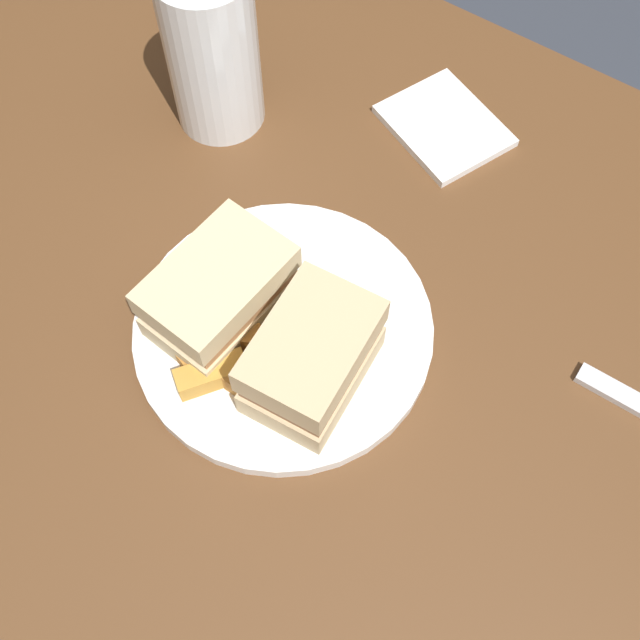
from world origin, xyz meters
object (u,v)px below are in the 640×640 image
Objects in this scene: sandwich_half_right at (312,358)px; pint_glass at (214,60)px; plate at (283,330)px; napkin at (444,126)px; sandwich_half_left at (219,292)px.

pint_glass is at bearing 142.31° from sandwich_half_right.
plate is 2.16× the size of sandwich_half_right.
sandwich_half_right is 0.72× the size of pint_glass.
pint_glass is 1.42× the size of napkin.
napkin is at bearing 90.94° from plate.
sandwich_half_left reaches higher than napkin.
plate is 0.26m from napkin.
sandwich_half_left reaches higher than plate.
plate is 0.06m from sandwich_half_right.
pint_glass is (-0.14, 0.17, 0.02)m from sandwich_half_left.
sandwich_half_right is at bearing -37.69° from pint_glass.
napkin is at bearing 29.77° from pint_glass.
sandwich_half_left is at bearing -98.76° from napkin.
plate is at bearing -89.06° from napkin.
sandwich_half_right reaches higher than napkin.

